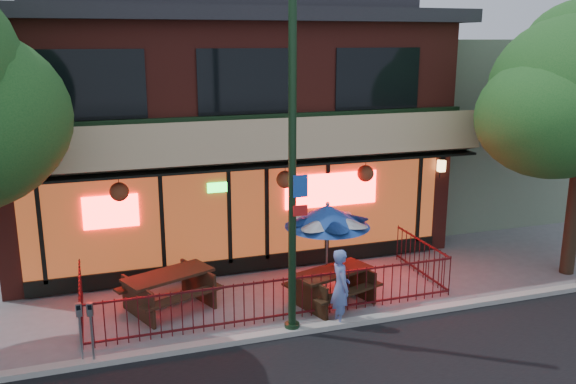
% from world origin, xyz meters
% --- Properties ---
extents(ground, '(80.00, 80.00, 0.00)m').
position_xyz_m(ground, '(0.00, 0.00, 0.00)').
color(ground, gray).
rests_on(ground, ground).
extents(curb, '(80.00, 0.25, 0.12)m').
position_xyz_m(curb, '(0.00, -0.50, 0.06)').
color(curb, '#999993').
rests_on(curb, ground).
extents(restaurant_building, '(12.96, 9.49, 8.05)m').
position_xyz_m(restaurant_building, '(0.00, 7.11, 4.13)').
color(restaurant_building, maroon).
rests_on(restaurant_building, ground).
extents(neighbor_building, '(6.00, 7.00, 6.00)m').
position_xyz_m(neighbor_building, '(9.00, 7.70, 3.00)').
color(neighbor_building, slate).
rests_on(neighbor_building, ground).
extents(patio_fence, '(8.44, 2.62, 1.00)m').
position_xyz_m(patio_fence, '(0.00, 0.50, 0.63)').
color(patio_fence, '#4A1014').
rests_on(patio_fence, ground).
extents(street_light, '(0.43, 0.32, 7.00)m').
position_xyz_m(street_light, '(0.00, -0.40, 3.15)').
color(street_light, black).
rests_on(street_light, ground).
extents(picnic_table_left, '(2.43, 2.17, 0.85)m').
position_xyz_m(picnic_table_left, '(-2.29, 1.59, 0.56)').
color(picnic_table_left, '#382114').
rests_on(picnic_table_left, ground).
extents(picnic_table_right, '(2.25, 1.98, 0.81)m').
position_xyz_m(picnic_table_right, '(1.37, 0.70, 0.53)').
color(picnic_table_right, black).
rests_on(picnic_table_right, ground).
extents(patio_umbrella, '(2.02, 2.02, 2.31)m').
position_xyz_m(patio_umbrella, '(1.43, 1.23, 1.97)').
color(patio_umbrella, gray).
rests_on(patio_umbrella, ground).
extents(pedestrian, '(0.45, 0.65, 1.70)m').
position_xyz_m(pedestrian, '(1.12, -0.35, 0.85)').
color(pedestrian, '#5F77BE').
rests_on(pedestrian, ground).
extents(parking_meter_near, '(0.13, 0.12, 1.28)m').
position_xyz_m(parking_meter_near, '(-4.00, -0.48, 0.86)').
color(parking_meter_near, gray).
rests_on(parking_meter_near, ground).
extents(parking_meter_far, '(0.12, 0.11, 1.26)m').
position_xyz_m(parking_meter_far, '(-4.20, -0.40, 0.85)').
color(parking_meter_far, gray).
rests_on(parking_meter_far, ground).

